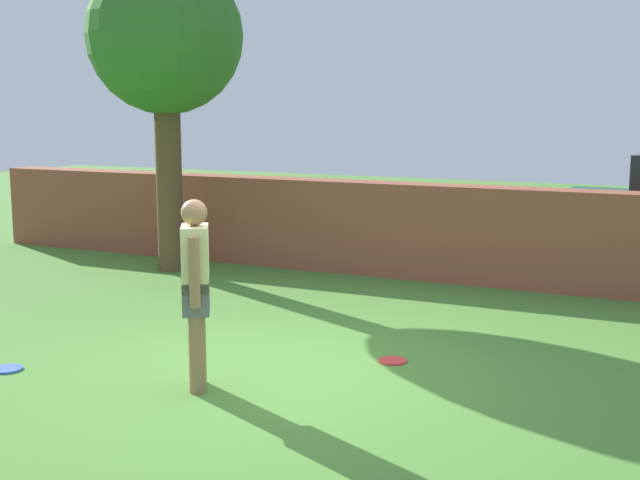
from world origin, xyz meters
name	(u,v)px	position (x,y,z in m)	size (l,w,h in m)	color
ground_plane	(274,374)	(0.00, 0.00, 0.00)	(40.00, 40.00, 0.00)	#4C8433
brick_wall	(334,225)	(-1.50, 4.60, 0.66)	(12.10, 0.50, 1.32)	brown
tree	(165,41)	(-3.63, 3.55, 3.29)	(2.20, 2.20, 4.45)	brown
person	(196,285)	(-0.41, -0.61, 0.90)	(0.38, 0.47, 1.62)	#9E704C
frisbee_blue	(7,369)	(-2.25, -0.95, 0.01)	(0.27, 0.27, 0.02)	blue
frisbee_red	(393,361)	(0.84, 0.79, 0.01)	(0.27, 0.27, 0.02)	red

